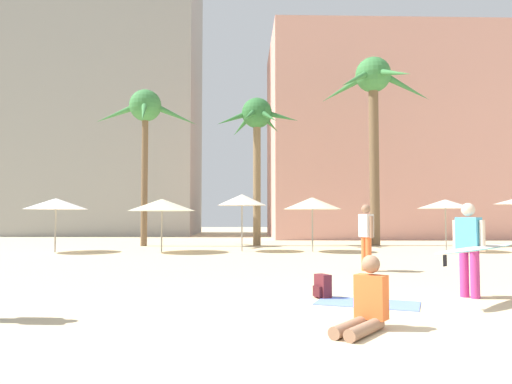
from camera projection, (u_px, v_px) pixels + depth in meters
name	position (u px, v px, depth m)	size (l,w,h in m)	color
ground	(326.00, 332.00, 6.02)	(120.00, 120.00, 0.00)	beige
hotel_pink	(385.00, 140.00, 34.66)	(16.62, 9.80, 14.12)	#DB9989
hotel_tower_gray	(102.00, 96.00, 39.78)	(15.91, 9.73, 23.03)	gray
palm_tree_far_left	(373.00, 94.00, 24.40)	(5.39, 6.03, 9.64)	brown
palm_tree_left	(145.00, 116.00, 23.94)	(5.31, 4.99, 7.84)	brown
palm_tree_center	(257.00, 125.00, 24.22)	(4.23, 3.82, 7.50)	brown
cafe_umbrella_1	(312.00, 203.00, 19.84)	(2.42, 2.42, 2.26)	gray
cafe_umbrella_2	(445.00, 204.00, 20.01)	(2.26, 2.26, 2.18)	gray
cafe_umbrella_3	(162.00, 205.00, 19.55)	(2.75, 2.75, 2.18)	gray
cafe_umbrella_4	(56.00, 204.00, 19.56)	(2.51, 2.51, 2.21)	gray
cafe_umbrella_5	(242.00, 200.00, 20.11)	(2.07, 2.07, 2.40)	gray
beach_towel	(367.00, 303.00, 7.97)	(1.67, 0.88, 0.01)	#6684E0
backpack	(322.00, 287.00, 8.54)	(0.33, 0.35, 0.42)	#5B1F25
person_mid_center	(473.00, 247.00, 8.46)	(2.50, 2.20, 1.70)	#B7337F
person_mid_right	(366.00, 305.00, 6.10)	(0.91, 1.00, 0.95)	#936B51
person_mid_left	(366.00, 234.00, 12.76)	(0.34, 0.60, 1.78)	orange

